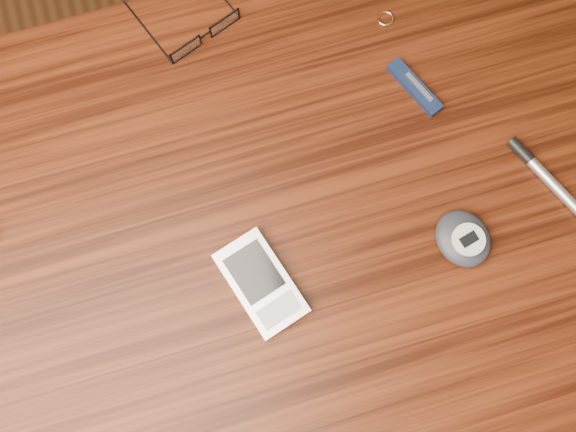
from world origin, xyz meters
name	(u,v)px	position (x,y,z in m)	size (l,w,h in m)	color
ground	(274,304)	(0.00, 0.00, 0.00)	(3.80, 3.80, 0.00)	#472814
desk	(263,263)	(0.00, 0.00, 0.65)	(1.00, 0.70, 0.75)	#391609
eyeglasses	(202,33)	(0.01, 0.28, 0.76)	(0.13, 0.14, 0.02)	black
gold_ring	(386,19)	(0.23, 0.24, 0.75)	(0.02, 0.02, 0.00)	tan
pda_phone	(261,283)	(-0.01, -0.04, 0.76)	(0.09, 0.12, 0.02)	#ACACB0
pedometer	(463,239)	(0.22, -0.06, 0.76)	(0.07, 0.08, 0.03)	black
pocket_knife	(415,87)	(0.23, 0.14, 0.76)	(0.05, 0.08, 0.01)	#0E1C35
silver_pen	(550,181)	(0.35, -0.02, 0.76)	(0.07, 0.15, 0.01)	#B7B7BB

